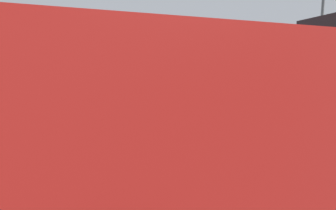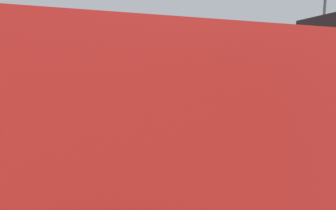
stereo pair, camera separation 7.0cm
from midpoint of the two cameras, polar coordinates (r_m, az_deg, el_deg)
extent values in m
plane|color=#2D2D30|center=(4.76, -17.42, -19.01)|extent=(80.00, 80.00, 0.00)
cube|color=#99968E|center=(10.97, -17.02, -3.64)|extent=(36.00, 5.00, 0.15)
cylinder|color=#2D8438|center=(9.44, -21.03, -3.30)|extent=(0.20, 0.20, 0.57)
sphere|color=#2D8438|center=(9.39, -21.12, -1.24)|extent=(0.23, 0.23, 0.23)
cylinder|color=#2D8438|center=(9.25, -21.13, -3.08)|extent=(0.09, 0.16, 0.09)
cylinder|color=#2D8438|center=(9.61, -20.97, -2.71)|extent=(0.09, 0.16, 0.09)
cylinder|color=#2D8438|center=(9.27, -21.11, -3.50)|extent=(0.11, 0.16, 0.11)
torus|color=black|center=(9.02, -22.78, -2.00)|extent=(1.23, 0.89, 1.15)
cube|color=red|center=(3.07, 5.65, -1.79)|extent=(4.92, 2.73, 1.60)
cube|color=black|center=(3.90, 20.78, -14.45)|extent=(7.04, 1.24, 0.24)
cylinder|color=black|center=(6.34, 29.49, -7.69)|extent=(1.11, 0.35, 1.10)
cylinder|color=black|center=(4.28, -17.48, -14.08)|extent=(1.11, 0.35, 1.10)
cylinder|color=#595B5E|center=(13.61, 29.60, 9.66)|extent=(0.12, 0.12, 5.46)
camera|label=1|loc=(0.03, -90.28, -0.04)|focal=28.45mm
camera|label=2|loc=(0.03, 89.72, 0.04)|focal=28.45mm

